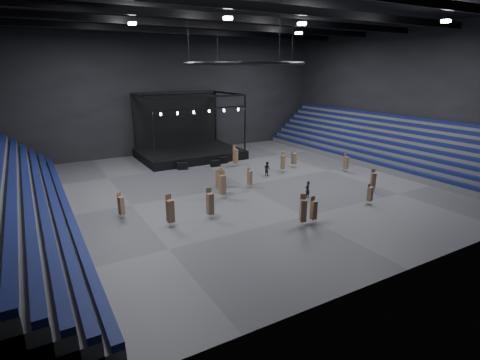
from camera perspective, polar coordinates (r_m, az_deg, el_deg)
floor at (r=41.68m, az=0.60°, el=-0.84°), size 50.00×50.00×0.00m
ceiling at (r=40.13m, az=0.68°, el=24.50°), size 50.00×42.00×0.20m
wall_back at (r=58.91m, az=-10.10°, el=12.97°), size 50.00×0.20×18.00m
wall_front at (r=24.43m, az=26.78°, el=6.59°), size 50.00×0.20×18.00m
wall_right at (r=56.84m, az=23.39°, el=11.77°), size 0.20×42.00×18.00m
bleachers_left at (r=35.97m, az=-32.76°, el=-3.56°), size 7.20×40.00×6.40m
bleachers_right at (r=56.14m, az=21.26°, el=4.43°), size 7.20×40.00×6.40m
stage at (r=55.47m, az=-7.99°, el=4.98°), size 14.00×10.00×9.20m
truss_ring at (r=39.76m, az=0.66°, el=17.34°), size 12.30×12.30×5.15m
roof_girders at (r=40.03m, az=0.68°, el=23.36°), size 49.00×30.35×0.70m
floodlights at (r=36.60m, az=4.15°, el=23.01°), size 28.60×16.60×0.25m
flight_case_left at (r=48.80m, az=-8.77°, el=2.13°), size 1.49×1.11×0.89m
flight_case_mid at (r=49.79m, az=-3.79°, el=2.54°), size 1.28×0.71×0.82m
flight_case_right at (r=51.46m, az=-2.58°, el=3.04°), size 1.29×0.66×0.85m
chair_stack_0 at (r=40.60m, az=1.48°, el=0.39°), size 0.54×0.54×2.25m
chair_stack_1 at (r=37.81m, az=19.20°, el=-1.96°), size 0.49×0.49×2.03m
chair_stack_2 at (r=31.17m, az=9.60°, el=-4.53°), size 0.64×0.64×2.73m
chair_stack_3 at (r=37.11m, az=-2.71°, el=-0.65°), size 0.59×0.59×2.92m
chair_stack_4 at (r=40.97m, az=-2.81°, el=0.48°), size 0.57×0.57×2.13m
chair_stack_5 at (r=32.23m, az=-4.58°, el=-3.55°), size 0.53×0.53×2.78m
chair_stack_6 at (r=31.03m, az=-10.59°, el=-4.58°), size 0.60×0.60×2.80m
chair_stack_7 at (r=49.66m, az=-0.70°, el=3.73°), size 0.68×0.68×2.76m
chair_stack_8 at (r=31.92m, az=11.15°, el=-4.44°), size 0.46×0.46×2.35m
chair_stack_9 at (r=48.71m, az=15.85°, el=2.59°), size 0.64×0.64×2.33m
chair_stack_10 at (r=49.80m, az=8.22°, el=3.30°), size 0.55×0.55×2.19m
chair_stack_11 at (r=33.94m, az=-17.66°, el=-3.68°), size 0.55×0.55×2.32m
chair_stack_12 at (r=39.14m, az=-3.27°, el=-0.12°), size 0.59×0.59×2.43m
chair_stack_13 at (r=47.15m, az=6.56°, el=2.81°), size 0.67×0.67×2.57m
chair_stack_14 at (r=41.67m, az=19.62°, el=-0.03°), size 0.59×0.59×2.46m
man_center at (r=38.15m, az=10.26°, el=-1.41°), size 0.74×0.60×1.74m
crew_member at (r=45.45m, az=4.15°, el=1.74°), size 0.77×0.93×1.73m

